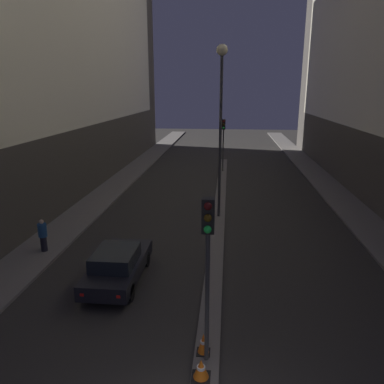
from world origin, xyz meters
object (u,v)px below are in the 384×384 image
traffic_light_near (208,246)px  street_lamp (221,97)px  traffic_cone_near (201,369)px  traffic_cone_far (203,343)px  car_left_lane (118,265)px  traffic_light_mid (223,134)px  pedestrian_on_left_sidewalk (43,235)px

traffic_light_near → street_lamp: 12.66m
traffic_light_near → street_lamp: bearing=90.0°
traffic_cone_near → street_lamp: bearing=89.6°
traffic_cone_far → car_left_lane: bearing=132.7°
traffic_light_near → traffic_cone_near: (-0.10, -0.68, -3.16)m
car_left_lane → traffic_light_mid: bearing=79.7°
traffic_light_mid → street_lamp: size_ratio=0.49×
traffic_cone_far → pedestrian_on_left_sidewalk: size_ratio=0.41×
traffic_light_mid → traffic_cone_far: (-0.10, -24.44, -3.12)m
street_lamp → traffic_cone_far: bearing=-90.5°
traffic_light_near → pedestrian_on_left_sidewalk: 10.56m
car_left_lane → traffic_light_near: bearing=-48.5°
street_lamp → traffic_light_mid: bearing=90.0°
traffic_cone_near → traffic_light_mid: bearing=89.8°
traffic_light_near → pedestrian_on_left_sidewalk: (-7.91, 6.49, -2.62)m
traffic_light_near → traffic_light_mid: bearing=90.0°
street_lamp → traffic_cone_near: bearing=-90.4°
traffic_light_mid → street_lamp: (0.00, -12.52, 3.39)m
traffic_cone_near → traffic_cone_far: traffic_cone_far is taller
traffic_cone_near → car_left_lane: bearing=126.5°
street_lamp → pedestrian_on_left_sidewalk: street_lamp is taller
car_left_lane → pedestrian_on_left_sidewalk: (-4.18, 2.27, 0.18)m
street_lamp → traffic_cone_near: size_ratio=17.71×
traffic_light_near → pedestrian_on_left_sidewalk: size_ratio=3.06×
traffic_light_mid → car_left_lane: 21.03m
traffic_light_mid → street_lamp: 12.97m
traffic_light_near → car_left_lane: traffic_light_near is taller
traffic_light_near → traffic_cone_far: (-0.10, 0.28, -3.12)m
traffic_light_near → traffic_cone_far: traffic_light_near is taller
traffic_light_near → street_lamp: size_ratio=0.49×
traffic_light_mid → pedestrian_on_left_sidewalk: 20.04m
traffic_light_near → street_lamp: street_lamp is taller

